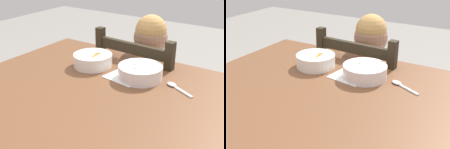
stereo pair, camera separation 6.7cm
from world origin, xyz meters
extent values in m
cube|color=brown|center=(0.00, 0.00, 0.74)|extent=(1.26, 0.85, 0.04)
cylinder|color=brown|center=(-0.55, 0.35, 0.36)|extent=(0.07, 0.07, 0.72)
cube|color=#2C2417|center=(-0.13, 0.52, 0.42)|extent=(0.44, 0.44, 0.02)
cube|color=#2C2417|center=(0.07, 0.70, 0.20)|extent=(0.04, 0.04, 0.41)
cube|color=#2C2417|center=(-0.31, 0.72, 0.20)|extent=(0.04, 0.04, 0.41)
cube|color=#2C2417|center=(-0.33, 0.35, 0.20)|extent=(0.04, 0.04, 0.41)
cube|color=#2C2417|center=(0.05, 0.32, 0.66)|extent=(0.04, 0.04, 0.45)
cube|color=#2C2417|center=(-0.33, 0.35, 0.66)|extent=(0.04, 0.04, 0.45)
cube|color=#2C2417|center=(-0.14, 0.33, 0.81)|extent=(0.36, 0.04, 0.05)
cube|color=#2C2417|center=(-0.14, 0.33, 0.68)|extent=(0.36, 0.04, 0.05)
cube|color=white|center=(-0.13, 0.49, 0.59)|extent=(0.22, 0.14, 0.32)
sphere|color=#A5755B|center=(-0.13, 0.49, 0.83)|extent=(0.17, 0.17, 0.17)
sphere|color=tan|center=(-0.13, 0.49, 0.86)|extent=(0.16, 0.16, 0.16)
cylinder|color=#3F4C72|center=(-0.19, 0.37, 0.21)|extent=(0.07, 0.07, 0.43)
cylinder|color=white|center=(-0.26, 0.39, 0.67)|extent=(0.06, 0.24, 0.13)
cylinder|color=white|center=(0.00, 0.39, 0.67)|extent=(0.06, 0.24, 0.13)
cylinder|color=white|center=(-0.01, 0.17, 0.78)|extent=(0.18, 0.18, 0.06)
cylinder|color=white|center=(-0.01, 0.17, 0.76)|extent=(0.08, 0.08, 0.01)
cylinder|color=green|center=(-0.01, 0.17, 0.79)|extent=(0.15, 0.15, 0.03)
sphere|color=#489129|center=(-0.04, 0.18, 0.81)|extent=(0.01, 0.01, 0.01)
sphere|color=green|center=(0.02, 0.21, 0.81)|extent=(0.01, 0.01, 0.01)
sphere|color=#409B20|center=(-0.02, 0.14, 0.81)|extent=(0.01, 0.01, 0.01)
cylinder|color=white|center=(-0.25, 0.17, 0.78)|extent=(0.17, 0.17, 0.06)
cylinder|color=white|center=(-0.25, 0.17, 0.76)|extent=(0.08, 0.08, 0.01)
cylinder|color=orange|center=(-0.25, 0.17, 0.79)|extent=(0.14, 0.14, 0.03)
cube|color=orange|center=(-0.24, 0.19, 0.81)|extent=(0.02, 0.02, 0.01)
cube|color=orange|center=(-0.23, 0.15, 0.81)|extent=(0.02, 0.02, 0.01)
cube|color=orange|center=(-0.23, 0.17, 0.81)|extent=(0.02, 0.02, 0.01)
cube|color=orange|center=(-0.23, 0.20, 0.81)|extent=(0.02, 0.02, 0.01)
cube|color=silver|center=(0.18, 0.16, 0.76)|extent=(0.09, 0.06, 0.00)
ellipsoid|color=silver|center=(0.12, 0.19, 0.76)|extent=(0.05, 0.05, 0.01)
cube|color=white|center=(-0.07, 0.15, 0.76)|extent=(0.16, 0.15, 0.00)
camera|label=1|loc=(0.50, -0.78, 1.26)|focal=46.99mm
camera|label=2|loc=(0.44, -0.82, 1.26)|focal=46.99mm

